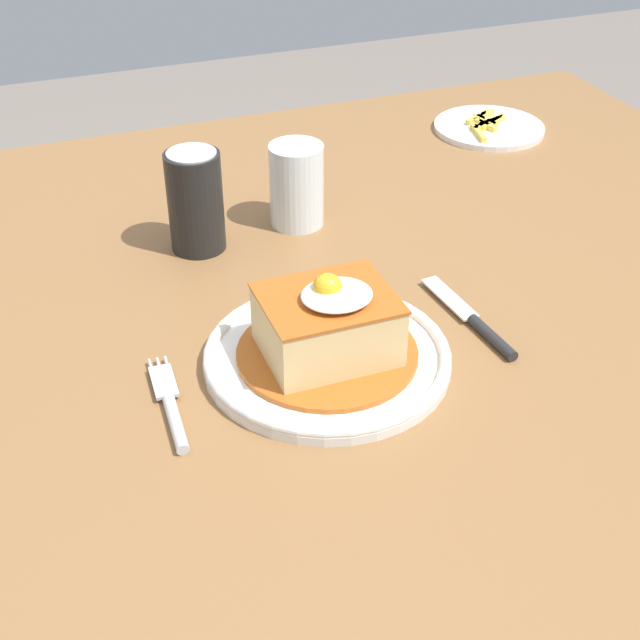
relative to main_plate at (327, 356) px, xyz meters
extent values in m
cube|color=olive|center=(-0.03, 0.14, -0.03)|extent=(1.49, 1.04, 0.04)
cylinder|color=olive|center=(0.64, 0.58, -0.40)|extent=(0.07, 0.07, 0.70)
cylinder|color=white|center=(0.00, 0.00, 0.00)|extent=(0.25, 0.25, 0.01)
torus|color=white|center=(0.00, 0.00, 0.00)|extent=(0.25, 0.25, 0.01)
cylinder|color=#B75B1E|center=(0.00, 0.00, 0.00)|extent=(0.18, 0.18, 0.01)
cube|color=#E5C684|center=(0.00, 0.00, 0.04)|extent=(0.12, 0.10, 0.06)
cube|color=#B75B1E|center=(0.00, 0.00, 0.07)|extent=(0.13, 0.10, 0.00)
ellipsoid|color=white|center=(0.01, -0.01, 0.08)|extent=(0.07, 0.06, 0.01)
sphere|color=yellow|center=(0.00, 0.00, 0.08)|extent=(0.03, 0.03, 0.03)
cylinder|color=silver|center=(-0.16, -0.04, 0.00)|extent=(0.02, 0.08, 0.01)
cube|color=silver|center=(-0.16, 0.02, 0.00)|extent=(0.02, 0.05, 0.00)
cylinder|color=silver|center=(-0.15, 0.05, 0.00)|extent=(0.00, 0.03, 0.00)
cylinder|color=silver|center=(-0.16, 0.05, 0.00)|extent=(0.00, 0.03, 0.00)
cylinder|color=silver|center=(-0.17, 0.05, 0.00)|extent=(0.00, 0.03, 0.00)
cylinder|color=#262628|center=(0.17, -0.03, 0.00)|extent=(0.02, 0.08, 0.01)
cube|color=silver|center=(0.17, 0.06, 0.00)|extent=(0.03, 0.09, 0.00)
cylinder|color=black|center=(-0.06, 0.27, 0.05)|extent=(0.07, 0.07, 0.12)
cylinder|color=silver|center=(-0.06, 0.27, 0.11)|extent=(0.06, 0.06, 0.00)
cylinder|color=silver|center=(0.07, 0.29, 0.02)|extent=(0.06, 0.06, 0.06)
cylinder|color=silver|center=(0.07, 0.29, 0.04)|extent=(0.07, 0.07, 0.10)
cylinder|color=white|center=(0.45, 0.47, 0.00)|extent=(0.17, 0.17, 0.01)
cube|color=#EAC64C|center=(0.44, 0.46, 0.00)|extent=(0.02, 0.05, 0.01)
cube|color=#EAC64C|center=(0.46, 0.47, 0.00)|extent=(0.04, 0.04, 0.01)
cube|color=#EAC64C|center=(0.45, 0.47, 0.00)|extent=(0.06, 0.03, 0.01)
cube|color=#EAC64C|center=(0.45, 0.47, 0.00)|extent=(0.02, 0.05, 0.01)
cube|color=#EAC64C|center=(0.44, 0.46, 0.00)|extent=(0.06, 0.04, 0.01)
cube|color=#EAC64C|center=(0.45, 0.49, 0.00)|extent=(0.06, 0.04, 0.01)
cube|color=#EAC64C|center=(0.42, 0.44, 0.00)|extent=(0.02, 0.06, 0.01)
cube|color=#EAC64C|center=(0.45, 0.48, 0.00)|extent=(0.04, 0.05, 0.01)
cube|color=#EAC64C|center=(0.45, 0.46, 0.00)|extent=(0.05, 0.03, 0.01)
camera|label=1|loc=(-0.26, -0.66, 0.53)|focal=50.14mm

